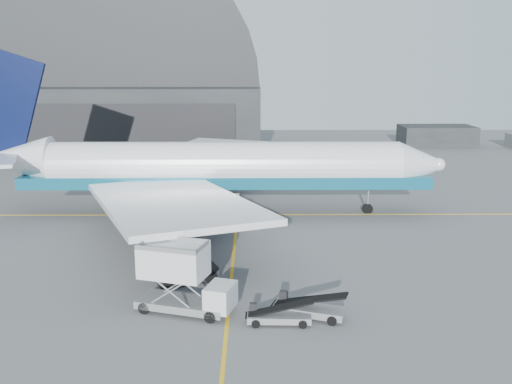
{
  "coord_description": "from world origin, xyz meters",
  "views": [
    {
      "loc": [
        1.56,
        -39.44,
        15.96
      ],
      "look_at": [
        1.96,
        11.21,
        4.5
      ],
      "focal_mm": 40.0,
      "sensor_mm": 36.0,
      "label": 1
    }
  ],
  "objects_px": {
    "airliner": "(206,168)",
    "belt_loader_b": "(308,308)",
    "pushback_tug": "(187,270)",
    "belt_loader_a": "(278,316)",
    "catering_truck": "(182,279)"
  },
  "relations": [
    {
      "from": "airliner",
      "to": "belt_loader_a",
      "type": "relative_size",
      "value": 12.08
    },
    {
      "from": "pushback_tug",
      "to": "belt_loader_a",
      "type": "distance_m",
      "value": 9.82
    },
    {
      "from": "airliner",
      "to": "belt_loader_b",
      "type": "xyz_separation_m",
      "value": [
        8.53,
        -26.01,
        -4.49
      ]
    },
    {
      "from": "pushback_tug",
      "to": "belt_loader_b",
      "type": "relative_size",
      "value": 1.02
    },
    {
      "from": "catering_truck",
      "to": "belt_loader_a",
      "type": "height_order",
      "value": "catering_truck"
    },
    {
      "from": "airliner",
      "to": "belt_loader_a",
      "type": "bearing_deg",
      "value": -76.32
    },
    {
      "from": "catering_truck",
      "to": "belt_loader_a",
      "type": "distance_m",
      "value": 6.7
    },
    {
      "from": "airliner",
      "to": "belt_loader_a",
      "type": "distance_m",
      "value": 28.13
    },
    {
      "from": "catering_truck",
      "to": "pushback_tug",
      "type": "height_order",
      "value": "catering_truck"
    },
    {
      "from": "pushback_tug",
      "to": "airliner",
      "type": "bearing_deg",
      "value": 66.73
    },
    {
      "from": "catering_truck",
      "to": "belt_loader_b",
      "type": "bearing_deg",
      "value": 11.22
    },
    {
      "from": "pushback_tug",
      "to": "belt_loader_a",
      "type": "xyz_separation_m",
      "value": [
        6.5,
        -7.36,
        -0.27
      ]
    },
    {
      "from": "catering_truck",
      "to": "belt_loader_a",
      "type": "relative_size",
      "value": 1.6
    },
    {
      "from": "belt_loader_a",
      "to": "belt_loader_b",
      "type": "height_order",
      "value": "belt_loader_b"
    },
    {
      "from": "catering_truck",
      "to": "belt_loader_a",
      "type": "xyz_separation_m",
      "value": [
        6.21,
        -1.84,
        -1.73
      ]
    }
  ]
}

